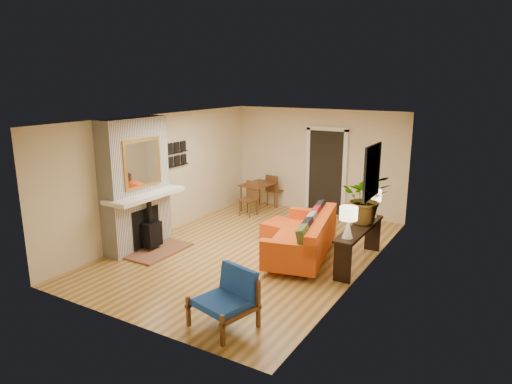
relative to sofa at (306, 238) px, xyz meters
The scene contains 10 objects.
room_shell 2.60m from the sofa, 101.38° to the left, with size 6.50×6.50×6.50m.
fireplace 3.43m from the sofa, 158.39° to the right, with size 1.09×1.68×2.60m.
sofa is the anchor object (origin of this frame).
ottoman 1.13m from the sofa, 140.48° to the left, with size 0.76×0.76×0.36m.
blue_chair 2.77m from the sofa, 87.93° to the right, with size 0.91×0.90×0.79m.
dining_table 3.35m from the sofa, 135.13° to the left, with size 0.78×1.60×0.85m.
console_table 1.01m from the sofa, ahead, with size 0.34×1.85×0.72m.
lamp_near 1.29m from the sofa, 27.69° to the right, with size 0.30×0.30×0.54m.
lamp_far 1.48m from the sofa, 42.00° to the left, with size 0.30×0.30×0.54m.
houseplant 1.34m from the sofa, 24.53° to the left, with size 0.85×0.74×0.95m, color #1E5919.
Camera 1 is at (4.43, -7.29, 3.32)m, focal length 32.00 mm.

